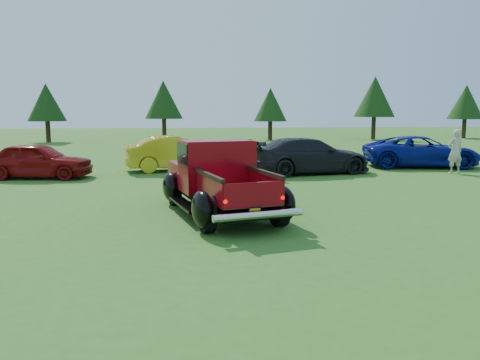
# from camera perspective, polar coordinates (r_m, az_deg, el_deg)

# --- Properties ---
(ground) EXTENTS (120.00, 120.00, 0.00)m
(ground) POSITION_cam_1_polar(r_m,az_deg,el_deg) (9.98, 0.38, -5.67)
(ground) COLOR #36641C
(ground) RESTS_ON ground
(tree_west) EXTENTS (2.94, 2.94, 4.60)m
(tree_west) POSITION_cam_1_polar(r_m,az_deg,el_deg) (40.10, -22.53, 8.73)
(tree_west) COLOR #332114
(tree_west) RESTS_ON ground
(tree_mid_left) EXTENTS (3.20, 3.20, 5.00)m
(tree_mid_left) POSITION_cam_1_polar(r_m,az_deg,el_deg) (40.66, -9.30, 9.62)
(tree_mid_left) COLOR #332114
(tree_mid_left) RESTS_ON ground
(tree_mid_right) EXTENTS (2.82, 2.82, 4.40)m
(tree_mid_right) POSITION_cam_1_polar(r_m,az_deg,el_deg) (40.26, 3.72, 9.14)
(tree_mid_right) COLOR #332114
(tree_mid_right) RESTS_ON ground
(tree_east) EXTENTS (3.46, 3.46, 5.40)m
(tree_east) POSITION_cam_1_polar(r_m,az_deg,el_deg) (42.34, 16.10, 9.72)
(tree_east) COLOR #332114
(tree_east) RESTS_ON ground
(tree_far_east) EXTENTS (3.07, 3.07, 4.80)m
(tree_far_east) POSITION_cam_1_polar(r_m,az_deg,el_deg) (47.36, 25.82, 8.55)
(tree_far_east) COLOR #332114
(tree_far_east) RESTS_ON ground
(pickup_truck) EXTENTS (3.09, 4.96, 1.74)m
(pickup_truck) POSITION_cam_1_polar(r_m,az_deg,el_deg) (11.32, -2.89, 0.25)
(pickup_truck) COLOR black
(pickup_truck) RESTS_ON ground
(show_car_red) EXTENTS (3.99, 2.03, 1.30)m
(show_car_red) POSITION_cam_1_polar(r_m,az_deg,el_deg) (18.56, -23.41, 2.21)
(show_car_red) COLOR maroon
(show_car_red) RESTS_ON ground
(show_car_yellow) EXTENTS (4.53, 2.33, 1.42)m
(show_car_yellow) POSITION_cam_1_polar(r_m,az_deg,el_deg) (19.45, -7.54, 3.25)
(show_car_yellow) COLOR gold
(show_car_yellow) RESTS_ON ground
(show_car_grey) EXTENTS (5.10, 2.79, 1.40)m
(show_car_grey) POSITION_cam_1_polar(r_m,az_deg,el_deg) (18.54, 8.41, 2.95)
(show_car_grey) COLOR black
(show_car_grey) RESTS_ON ground
(show_car_blue) EXTENTS (5.20, 3.02, 1.36)m
(show_car_blue) POSITION_cam_1_polar(r_m,az_deg,el_deg) (21.96, 21.24, 3.26)
(show_car_blue) COLOR navy
(show_car_blue) RESTS_ON ground
(spectator) EXTENTS (0.67, 0.48, 1.74)m
(spectator) POSITION_cam_1_polar(r_m,az_deg,el_deg) (20.11, 24.75, 3.18)
(spectator) COLOR #B7AE9E
(spectator) RESTS_ON ground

